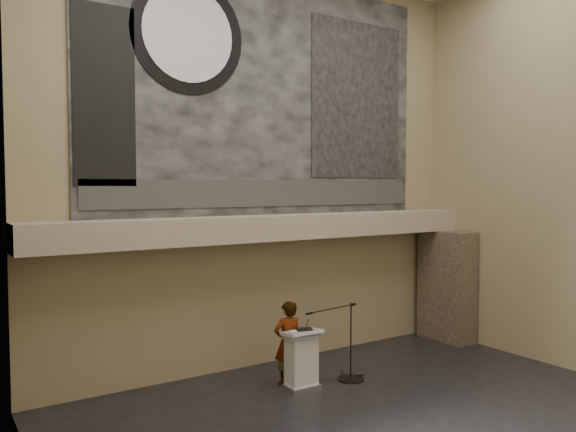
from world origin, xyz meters
TOP-DOWN VIEW (x-y plane):
  - floor at (0.00, 0.00)m, footprint 10.00×10.00m
  - wall_back at (0.00, 4.00)m, footprint 10.00×0.02m
  - wall_left at (-5.00, 0.00)m, footprint 0.02×8.00m
  - soffit at (0.00, 3.60)m, footprint 10.00×0.80m
  - sprinkler_left at (-1.60, 3.55)m, footprint 0.04×0.04m
  - sprinkler_right at (1.90, 3.55)m, footprint 0.04×0.04m
  - banner at (0.00, 3.97)m, footprint 8.00×0.05m
  - banner_text_strip at (0.00, 3.93)m, footprint 7.76×0.02m
  - banner_clock_rim at (-1.80, 3.93)m, footprint 2.30×0.02m
  - banner_clock_face at (-1.80, 3.91)m, footprint 1.84×0.02m
  - banner_building_print at (2.40, 3.93)m, footprint 2.60×0.02m
  - banner_brick_print at (-3.40, 3.93)m, footprint 1.10×0.02m
  - stone_pier at (4.65, 3.15)m, footprint 0.60×1.40m
  - lectern at (-0.27, 2.33)m, footprint 0.70×0.51m
  - binder at (-0.23, 2.28)m, footprint 0.35×0.32m
  - papers at (-0.40, 2.29)m, footprint 0.22×0.29m
  - speaker_person at (-0.35, 2.66)m, footprint 0.63×0.46m
  - mic_stand at (0.77, 2.19)m, footprint 1.44×0.52m

SIDE VIEW (x-z plane):
  - floor at x=0.00m, z-range 0.00..0.00m
  - mic_stand at x=0.77m, z-range -0.53..0.99m
  - lectern at x=-0.27m, z-range -0.01..1.12m
  - speaker_person at x=-0.35m, z-range 0.00..1.61m
  - papers at x=-0.40m, z-range 1.10..1.10m
  - binder at x=-0.23m, z-range 1.10..1.14m
  - stone_pier at x=4.65m, z-range 0.00..2.70m
  - sprinkler_left at x=-1.60m, z-range 2.64..2.70m
  - sprinkler_right at x=1.90m, z-range 2.64..2.70m
  - soffit at x=0.00m, z-range 2.70..3.20m
  - banner_text_strip at x=0.00m, z-range 3.38..3.93m
  - wall_back at x=0.00m, z-range 0.00..8.50m
  - wall_left at x=-5.00m, z-range 0.00..8.50m
  - banner_brick_print at x=-3.40m, z-range 3.80..7.00m
  - banner at x=0.00m, z-range 3.20..8.20m
  - banner_building_print at x=2.40m, z-range 4.00..7.60m
  - banner_clock_rim at x=-1.80m, z-range 5.55..7.85m
  - banner_clock_face at x=-1.80m, z-range 5.78..7.62m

